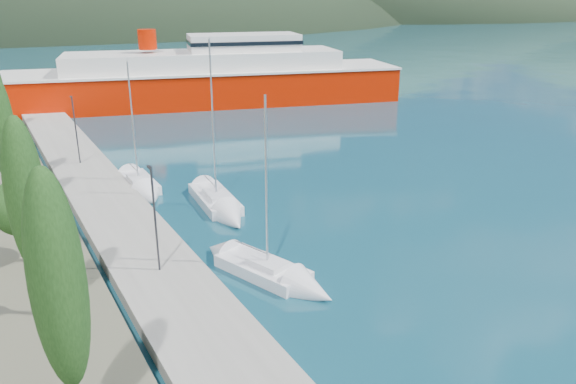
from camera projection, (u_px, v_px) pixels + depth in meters
ground at (52, 65)px, 123.79m from camera, size 1400.00×1400.00×0.00m
quay at (107, 203)px, 42.58m from camera, size 5.00×88.00×0.80m
lamp_posts at (151, 211)px, 31.21m from camera, size 0.15×45.77×6.06m
sailboat_near at (288, 280)px, 31.51m from camera, size 4.86×8.36×11.53m
sailboat_mid at (224, 210)px, 41.58m from camera, size 3.35×9.52×13.42m
sailboat_far at (144, 191)px, 45.53m from camera, size 2.54×7.78×11.40m
ferry at (207, 80)px, 80.92m from camera, size 57.12×25.92×11.11m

